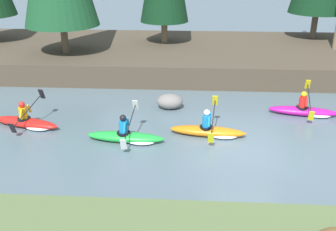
% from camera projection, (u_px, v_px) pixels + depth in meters
% --- Properties ---
extents(ground_plane, '(90.00, 90.00, 0.00)m').
position_uv_depth(ground_plane, '(247.00, 151.00, 13.09)').
color(ground_plane, slate).
extents(riverbank_far, '(44.00, 8.75, 1.09)m').
position_uv_depth(riverbank_far, '(225.00, 56.00, 22.26)').
color(riverbank_far, '#4C4233').
rests_on(riverbank_far, ground).
extents(kayaker_lead, '(2.80, 2.07, 1.20)m').
position_uv_depth(kayaker_lead, '(306.00, 111.00, 15.77)').
color(kayaker_lead, '#C61999').
rests_on(kayaker_lead, ground).
extents(kayaker_middle, '(2.79, 2.07, 1.20)m').
position_uv_depth(kayaker_middle, '(211.00, 131.00, 14.06)').
color(kayaker_middle, orange).
rests_on(kayaker_middle, ground).
extents(kayaker_trailing, '(2.79, 2.07, 1.20)m').
position_uv_depth(kayaker_trailing, '(129.00, 136.00, 13.63)').
color(kayaker_trailing, green).
rests_on(kayaker_trailing, ground).
extents(kayaker_far_back, '(2.78, 2.05, 1.20)m').
position_uv_depth(kayaker_far_back, '(28.00, 122.00, 14.74)').
color(kayaker_far_back, red).
rests_on(kayaker_far_back, ground).
extents(boulder_midstream, '(1.10, 0.86, 0.62)m').
position_uv_depth(boulder_midstream, '(170.00, 101.00, 16.42)').
color(boulder_midstream, gray).
rests_on(boulder_midstream, ground).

